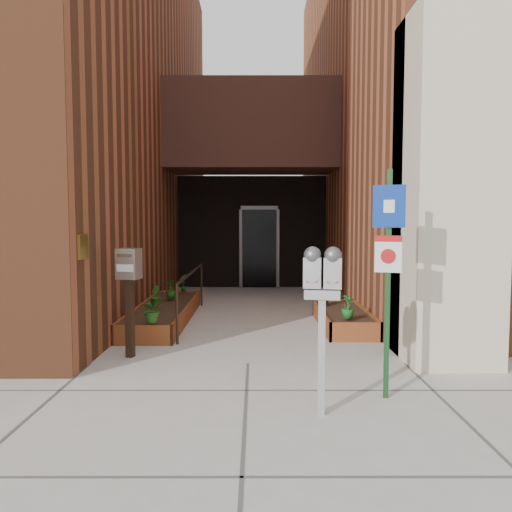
{
  "coord_description": "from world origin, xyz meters",
  "views": [
    {
      "loc": [
        0.1,
        -6.21,
        1.82
      ],
      "look_at": [
        0.11,
        1.8,
        1.24
      ],
      "focal_mm": 35.0,
      "sensor_mm": 36.0,
      "label": 1
    }
  ],
  "objects": [
    {
      "name": "ground",
      "position": [
        0.0,
        0.0,
        0.0
      ],
      "size": [
        80.0,
        80.0,
        0.0
      ],
      "primitive_type": "plane",
      "color": "#9E9991",
      "rests_on": "ground"
    },
    {
      "name": "architecture",
      "position": [
        -0.18,
        6.89,
        4.98
      ],
      "size": [
        20.0,
        14.6,
        10.0
      ],
      "color": "brown",
      "rests_on": "ground"
    },
    {
      "name": "planter_left",
      "position": [
        -1.55,
        2.7,
        0.13
      ],
      "size": [
        0.9,
        3.6,
        0.3
      ],
      "color": "brown",
      "rests_on": "ground"
    },
    {
      "name": "planter_right",
      "position": [
        1.6,
        2.2,
        0.13
      ],
      "size": [
        0.8,
        2.2,
        0.3
      ],
      "color": "brown",
      "rests_on": "ground"
    },
    {
      "name": "handrail",
      "position": [
        -1.05,
        2.65,
        0.75
      ],
      "size": [
        0.04,
        3.34,
        0.9
      ],
      "color": "black",
      "rests_on": "ground"
    },
    {
      "name": "parking_meter",
      "position": [
        0.72,
        -1.65,
        1.22
      ],
      "size": [
        0.36,
        0.19,
        1.58
      ],
      "color": "#AFAFB1",
      "rests_on": "ground"
    },
    {
      "name": "sign_post",
      "position": [
        1.43,
        -1.21,
        1.43
      ],
      "size": [
        0.31,
        0.12,
        2.33
      ],
      "color": "#153A18",
      "rests_on": "ground"
    },
    {
      "name": "payment_dropbox",
      "position": [
        -1.57,
        0.32,
        1.05
      ],
      "size": [
        0.33,
        0.28,
        1.45
      ],
      "color": "black",
      "rests_on": "ground"
    },
    {
      "name": "shrub_left_a",
      "position": [
        -1.43,
        1.1,
        0.49
      ],
      "size": [
        0.49,
        0.49,
        0.39
      ],
      "primitive_type": "imported",
      "rotation": [
        0.0,
        0.0,
        0.89
      ],
      "color": "#2C631C",
      "rests_on": "planter_left"
    },
    {
      "name": "shrub_left_b",
      "position": [
        -1.69,
        2.55,
        0.48
      ],
      "size": [
        0.25,
        0.25,
        0.36
      ],
      "primitive_type": "imported",
      "rotation": [
        0.0,
        0.0,
        1.9
      ],
      "color": "#285C1A",
      "rests_on": "planter_left"
    },
    {
      "name": "shrub_left_c",
      "position": [
        -1.54,
        3.37,
        0.48
      ],
      "size": [
        0.26,
        0.26,
        0.36
      ],
      "primitive_type": "imported",
      "rotation": [
        0.0,
        0.0,
        3.57
      ],
      "color": "#1A4E16",
      "rests_on": "planter_left"
    },
    {
      "name": "shrub_left_d",
      "position": [
        -1.44,
        4.3,
        0.49
      ],
      "size": [
        0.27,
        0.27,
        0.38
      ],
      "primitive_type": "imported",
      "rotation": [
        0.0,
        0.0,
        5.25
      ],
      "color": "#1A5418",
      "rests_on": "planter_left"
    },
    {
      "name": "shrub_right_a",
      "position": [
        1.53,
        1.44,
        0.48
      ],
      "size": [
        0.28,
        0.28,
        0.36
      ],
      "primitive_type": "imported",
      "rotation": [
        0.0,
        0.0,
        0.89
      ],
      "color": "#1B5F1F",
      "rests_on": "planter_right"
    },
    {
      "name": "shrub_right_b",
      "position": [
        1.35,
        2.69,
        0.47
      ],
      "size": [
        0.24,
        0.24,
        0.33
      ],
      "primitive_type": "imported",
      "rotation": [
        0.0,
        0.0,
        2.64
      ],
      "color": "#265518",
      "rests_on": "planter_right"
    },
    {
      "name": "shrub_right_c",
      "position": [
        1.35,
        2.81,
        0.46
      ],
      "size": [
        0.42,
        0.42,
        0.33
      ],
      "primitive_type": "imported",
      "rotation": [
        0.0,
        0.0,
        3.95
      ],
      "color": "#1B4F16",
      "rests_on": "planter_right"
    }
  ]
}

